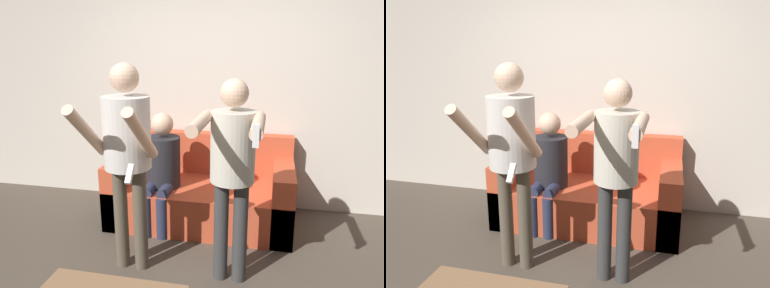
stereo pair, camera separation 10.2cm
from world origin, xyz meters
TOP-DOWN VIEW (x-y plane):
  - wall_back at (0.00, 1.86)m, footprint 6.40×0.06m
  - couch at (-0.05, 1.38)m, footprint 1.80×0.93m
  - person_standing_left at (-0.45, 0.37)m, footprint 0.48×0.70m
  - person_standing_right at (0.35, 0.37)m, footprint 0.44×0.74m
  - person_seated at (-0.42, 1.15)m, footprint 0.34×0.55m

SIDE VIEW (x-z plane):
  - couch at x=-0.05m, z-range -0.14..0.70m
  - person_seated at x=-0.42m, z-range 0.05..1.19m
  - person_standing_right at x=0.35m, z-range 0.20..1.74m
  - person_standing_left at x=-0.45m, z-range 0.21..1.86m
  - wall_back at x=0.00m, z-range 0.00..2.70m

